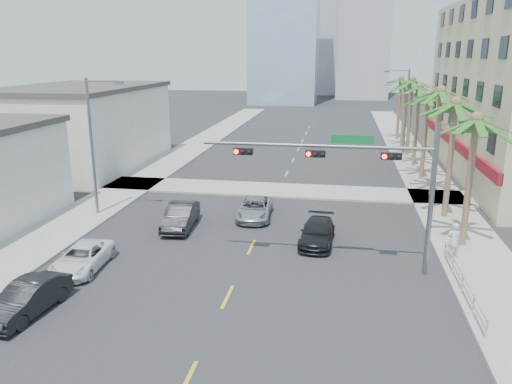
% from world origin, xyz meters
% --- Properties ---
extents(ground, '(260.00, 260.00, 0.00)m').
position_xyz_m(ground, '(0.00, 0.00, 0.00)').
color(ground, '#262628').
rests_on(ground, ground).
extents(sidewalk_right, '(4.00, 120.00, 0.15)m').
position_xyz_m(sidewalk_right, '(12.00, 20.00, 0.07)').
color(sidewalk_right, gray).
rests_on(sidewalk_right, ground).
extents(sidewalk_left, '(4.00, 120.00, 0.15)m').
position_xyz_m(sidewalk_left, '(-12.00, 20.00, 0.07)').
color(sidewalk_left, gray).
rests_on(sidewalk_left, ground).
extents(sidewalk_cross, '(80.00, 4.00, 0.15)m').
position_xyz_m(sidewalk_cross, '(0.00, 22.00, 0.07)').
color(sidewalk_cross, gray).
rests_on(sidewalk_cross, ground).
extents(building_left_far, '(11.00, 18.00, 7.20)m').
position_xyz_m(building_left_far, '(-19.50, 28.00, 3.60)').
color(building_left_far, beige).
rests_on(building_left_far, ground).
extents(tower_far_center, '(16.00, 16.00, 42.00)m').
position_xyz_m(tower_far_center, '(-3.00, 125.00, 21.00)').
color(tower_far_center, '#ADADB2').
rests_on(tower_far_center, ground).
extents(traffic_signal_mast, '(11.12, 0.54, 7.20)m').
position_xyz_m(traffic_signal_mast, '(5.78, 7.95, 5.06)').
color(traffic_signal_mast, slate).
rests_on(traffic_signal_mast, ground).
extents(palm_tree_0, '(4.80, 4.80, 7.80)m').
position_xyz_m(palm_tree_0, '(11.60, 12.00, 7.08)').
color(palm_tree_0, brown).
rests_on(palm_tree_0, ground).
extents(palm_tree_1, '(4.80, 4.80, 8.16)m').
position_xyz_m(palm_tree_1, '(11.60, 17.20, 7.43)').
color(palm_tree_1, brown).
rests_on(palm_tree_1, ground).
extents(palm_tree_2, '(4.80, 4.80, 8.52)m').
position_xyz_m(palm_tree_2, '(11.60, 22.40, 7.78)').
color(palm_tree_2, brown).
rests_on(palm_tree_2, ground).
extents(palm_tree_3, '(4.80, 4.80, 7.80)m').
position_xyz_m(palm_tree_3, '(11.60, 27.60, 7.08)').
color(palm_tree_3, brown).
rests_on(palm_tree_3, ground).
extents(palm_tree_4, '(4.80, 4.80, 8.16)m').
position_xyz_m(palm_tree_4, '(11.60, 32.80, 7.43)').
color(palm_tree_4, brown).
rests_on(palm_tree_4, ground).
extents(palm_tree_5, '(4.80, 4.80, 8.52)m').
position_xyz_m(palm_tree_5, '(11.60, 38.00, 7.78)').
color(palm_tree_5, brown).
rests_on(palm_tree_5, ground).
extents(palm_tree_6, '(4.80, 4.80, 7.80)m').
position_xyz_m(palm_tree_6, '(11.60, 43.20, 7.08)').
color(palm_tree_6, brown).
rests_on(palm_tree_6, ground).
extents(palm_tree_7, '(4.80, 4.80, 8.16)m').
position_xyz_m(palm_tree_7, '(11.60, 48.40, 7.43)').
color(palm_tree_7, brown).
rests_on(palm_tree_7, ground).
extents(streetlight_left, '(2.55, 0.25, 9.00)m').
position_xyz_m(streetlight_left, '(-11.00, 14.00, 5.06)').
color(streetlight_left, slate).
rests_on(streetlight_left, ground).
extents(streetlight_right, '(2.55, 0.25, 9.00)m').
position_xyz_m(streetlight_right, '(11.00, 38.00, 5.06)').
color(streetlight_right, slate).
rests_on(streetlight_right, ground).
extents(guardrail, '(0.08, 8.08, 1.00)m').
position_xyz_m(guardrail, '(10.30, 6.00, 0.67)').
color(guardrail, silver).
rests_on(guardrail, ground).
extents(car_parked_mid, '(1.89, 4.33, 1.38)m').
position_xyz_m(car_parked_mid, '(-7.80, 1.18, 0.69)').
color(car_parked_mid, black).
rests_on(car_parked_mid, ground).
extents(car_parked_far, '(2.28, 4.49, 1.21)m').
position_xyz_m(car_parked_far, '(-7.80, 5.68, 0.61)').
color(car_parked_far, white).
rests_on(car_parked_far, ground).
extents(car_lane_left, '(1.96, 4.66, 1.50)m').
position_xyz_m(car_lane_left, '(-4.90, 12.48, 0.75)').
color(car_lane_left, black).
rests_on(car_lane_left, ground).
extents(car_lane_center, '(2.40, 4.73, 1.28)m').
position_xyz_m(car_lane_center, '(-0.72, 15.15, 0.64)').
color(car_lane_center, '#B0B0B4').
rests_on(car_lane_center, ground).
extents(car_lane_right, '(2.03, 4.52, 1.28)m').
position_xyz_m(car_lane_right, '(3.58, 11.23, 0.64)').
color(car_lane_right, black).
rests_on(car_lane_right, ground).
extents(pedestrian, '(0.77, 0.57, 1.93)m').
position_xyz_m(pedestrian, '(10.65, 9.92, 1.11)').
color(pedestrian, silver).
rests_on(pedestrian, sidewalk_right).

